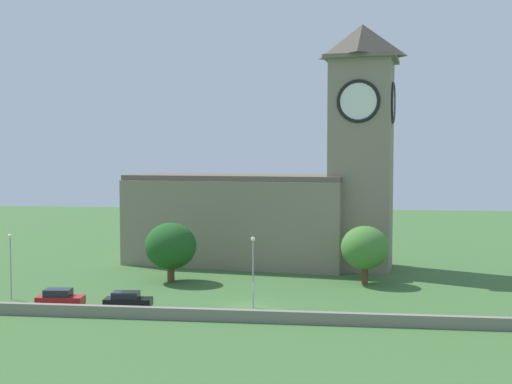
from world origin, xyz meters
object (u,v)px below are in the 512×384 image
at_px(church, 275,197).
at_px(car_black, 128,300).
at_px(tree_by_tower, 365,248).
at_px(streetlamp_west_end, 10,256).
at_px(streetlamp_west_mid, 253,261).
at_px(car_red, 60,299).
at_px(tree_riverside_west, 171,246).

distance_m(church, car_black, 31.10).
relative_size(church, tree_by_tower, 5.52).
bearing_deg(streetlamp_west_end, tree_by_tower, 19.16).
height_order(streetlamp_west_mid, tree_by_tower, streetlamp_west_mid).
height_order(streetlamp_west_end, tree_by_tower, streetlamp_west_end).
bearing_deg(streetlamp_west_mid, car_black, -169.75).
distance_m(car_red, car_black, 6.72).
relative_size(car_black, tree_by_tower, 0.70).
distance_m(church, tree_by_tower, 17.48).
distance_m(car_black, streetlamp_west_mid, 12.80).
bearing_deg(tree_by_tower, car_red, -152.22).
height_order(church, tree_riverside_west, church).
distance_m(car_red, streetlamp_west_mid, 19.28).
height_order(car_red, tree_riverside_west, tree_riverside_west).
bearing_deg(tree_riverside_west, church, 50.74).
bearing_deg(streetlamp_west_mid, tree_riverside_west, 133.79).
bearing_deg(car_black, streetlamp_west_end, 168.67).
bearing_deg(tree_by_tower, church, 133.79).
xyz_separation_m(church, streetlamp_west_mid, (0.23, -25.35, -4.58)).
bearing_deg(car_black, tree_riverside_west, 87.06).
relative_size(car_red, streetlamp_west_mid, 0.66).
height_order(church, tree_by_tower, church).
bearing_deg(streetlamp_west_end, car_red, -24.96).
bearing_deg(car_red, streetlamp_west_end, 155.04).
bearing_deg(streetlamp_west_end, car_black, -11.33).
bearing_deg(streetlamp_west_mid, church, 90.52).
bearing_deg(tree_riverside_west, streetlamp_west_end, -141.24).
distance_m(church, streetlamp_west_mid, 25.77).
bearing_deg(streetlamp_west_end, church, 44.66).
height_order(car_red, streetlamp_west_mid, streetlamp_west_mid).
xyz_separation_m(church, car_red, (-18.51, -27.95, -8.29)).
height_order(car_black, streetlamp_west_mid, streetlamp_west_mid).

